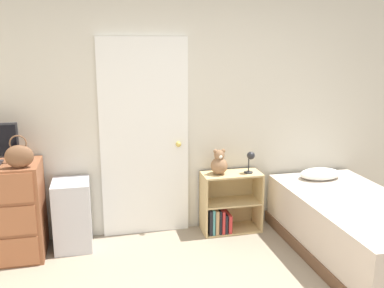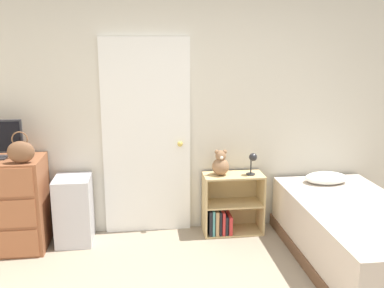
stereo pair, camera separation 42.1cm
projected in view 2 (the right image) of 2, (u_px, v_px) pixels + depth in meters
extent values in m
cube|color=beige|center=(188.00, 111.00, 4.42)|extent=(10.00, 0.06, 2.55)
cube|color=white|center=(147.00, 138.00, 4.37)|extent=(0.89, 0.04, 2.02)
sphere|color=gold|center=(180.00, 144.00, 4.38)|extent=(0.06, 0.06, 0.06)
cube|color=brown|center=(1.00, 204.00, 4.10)|extent=(0.82, 0.51, 0.90)
ellipsoid|color=brown|center=(21.00, 152.00, 3.85)|extent=(0.24, 0.12, 0.21)
torus|color=brown|center=(20.00, 139.00, 3.82)|extent=(0.14, 0.01, 0.14)
cube|color=silver|center=(74.00, 210.00, 4.25)|extent=(0.35, 0.39, 0.68)
cube|color=tan|center=(204.00, 205.00, 4.45)|extent=(0.02, 0.31, 0.64)
cube|color=tan|center=(261.00, 202.00, 4.52)|extent=(0.02, 0.31, 0.64)
cube|color=tan|center=(232.00, 231.00, 4.56)|extent=(0.58, 0.31, 0.02)
cube|color=tan|center=(233.00, 203.00, 4.49)|extent=(0.58, 0.31, 0.02)
cube|color=tan|center=(233.00, 175.00, 4.42)|extent=(0.58, 0.31, 0.02)
cube|color=tan|center=(230.00, 198.00, 4.63)|extent=(0.62, 0.01, 0.64)
cube|color=black|center=(209.00, 220.00, 4.48)|extent=(0.03, 0.25, 0.27)
cube|color=teal|center=(212.00, 221.00, 4.46)|extent=(0.02, 0.20, 0.27)
cube|color=tan|center=(216.00, 221.00, 4.47)|extent=(0.04, 0.22, 0.26)
cube|color=black|center=(219.00, 220.00, 4.49)|extent=(0.02, 0.24, 0.25)
cube|color=red|center=(222.00, 221.00, 4.49)|extent=(0.03, 0.23, 0.25)
cube|color=black|center=(225.00, 222.00, 4.50)|extent=(0.03, 0.25, 0.20)
cube|color=red|center=(229.00, 222.00, 4.52)|extent=(0.04, 0.26, 0.19)
sphere|color=#8C6647|center=(221.00, 167.00, 4.38)|extent=(0.18, 0.18, 0.18)
sphere|color=#8C6647|center=(221.00, 156.00, 4.35)|extent=(0.11, 0.11, 0.11)
sphere|color=silver|center=(222.00, 158.00, 4.31)|extent=(0.04, 0.04, 0.04)
sphere|color=#8C6647|center=(217.00, 152.00, 4.34)|extent=(0.05, 0.05, 0.05)
sphere|color=#8C6647|center=(225.00, 152.00, 4.35)|extent=(0.05, 0.05, 0.05)
cylinder|color=#262628|center=(251.00, 174.00, 4.40)|extent=(0.09, 0.09, 0.01)
cylinder|color=#262628|center=(251.00, 166.00, 4.39)|extent=(0.01, 0.01, 0.15)
sphere|color=#262628|center=(253.00, 157.00, 4.35)|extent=(0.08, 0.08, 0.08)
cube|color=brown|center=(354.00, 258.00, 3.87)|extent=(1.00, 1.93, 0.12)
cube|color=beige|center=(357.00, 230.00, 3.81)|extent=(0.97, 1.87, 0.43)
ellipsoid|color=white|center=(326.00, 178.00, 4.42)|extent=(0.45, 0.28, 0.12)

